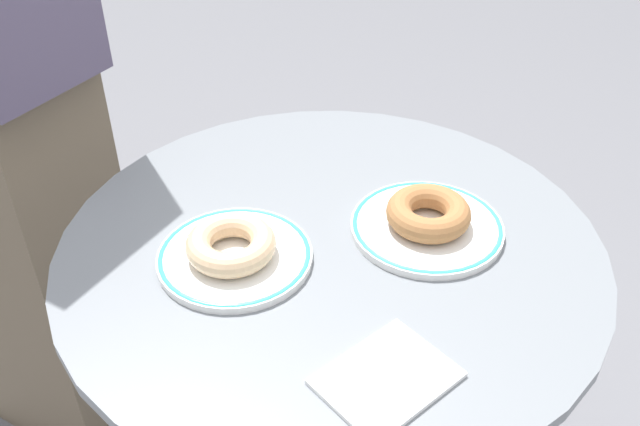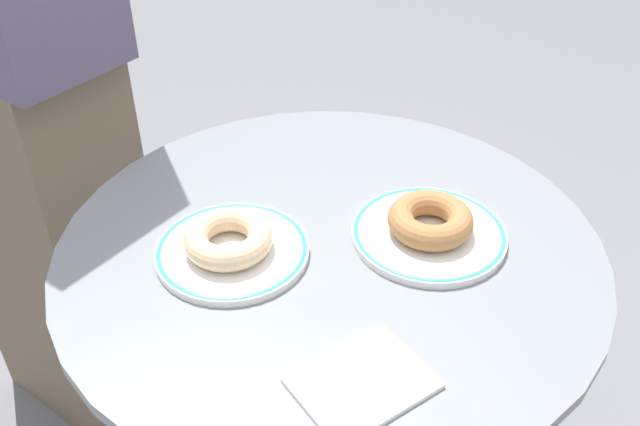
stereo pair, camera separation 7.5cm
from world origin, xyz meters
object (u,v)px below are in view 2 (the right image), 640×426
Objects in this scene: cafe_table at (328,372)px; donut_glazed at (228,238)px; plate_left at (232,250)px; plate_right at (429,233)px; donut_cinnamon at (430,220)px; person_figure at (11,87)px; paper_napkin at (362,383)px.

cafe_table is 0.31m from donut_glazed.
plate_right is (0.25, -0.07, 0.00)m from plate_left.
donut_cinnamon reaches higher than cafe_table.
donut_glazed is at bearing 164.03° from plate_right.
donut_cinnamon is 0.78m from person_figure.
plate_left is 0.60m from person_figure.
person_figure is at bearing 110.86° from donut_glazed.
plate_left is at bearing 163.58° from donut_cinnamon.
cafe_table is 3.94× the size of plate_left.
paper_napkin is at bearing -136.17° from plate_right.
plate_left is 0.26m from donut_cinnamon.
donut_glazed reaches higher than paper_napkin.
paper_napkin is at bearing -77.64° from plate_left.
plate_left reaches higher than cafe_table.
person_figure reaches higher than paper_napkin.
cafe_table is at bearing -59.85° from person_figure.
donut_glazed is at bearing -167.47° from plate_left.
donut_glazed is (-0.00, -0.00, 0.02)m from plate_left.
plate_left is 0.12× the size of person_figure.
plate_right is 0.12× the size of person_figure.
cafe_table is 0.29m from plate_right.
plate_left is 0.97× the size of plate_right.
donut_cinnamon is 0.82× the size of paper_napkin.
donut_glazed is 0.60m from person_figure.
donut_glazed reaches higher than plate_right.
donut_cinnamon is at bearing 90.00° from plate_right.
person_figure reaches higher than plate_left.
plate_left is at bearing 163.58° from plate_right.
plate_right is at bearing -53.61° from person_figure.
plate_left is 0.26m from paper_napkin.
plate_right is at bearing -90.00° from donut_cinnamon.
person_figure is (-0.27, 0.81, 0.02)m from paper_napkin.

